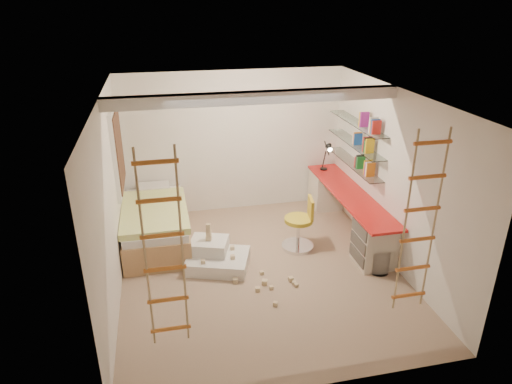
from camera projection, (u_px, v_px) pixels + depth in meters
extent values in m
plane|color=#9C7D65|center=(260.00, 271.00, 6.79)|extent=(4.50, 4.50, 0.00)
cube|color=white|center=(256.00, 98.00, 6.05)|extent=(4.00, 0.18, 0.16)
cube|color=white|center=(117.00, 149.00, 7.13)|extent=(0.06, 1.15, 1.35)
cube|color=#4C2D1E|center=(119.00, 149.00, 7.14)|extent=(0.02, 1.00, 1.20)
cylinder|color=white|center=(380.00, 262.00, 6.69)|extent=(0.28, 0.28, 0.34)
cube|color=red|center=(350.00, 194.00, 7.58)|extent=(0.55, 2.80, 0.04)
cube|color=beige|center=(326.00, 189.00, 8.71)|extent=(0.52, 0.55, 0.71)
cube|color=beige|center=(375.00, 243.00, 6.83)|extent=(0.52, 0.55, 0.71)
cube|color=#4C4742|center=(359.00, 230.00, 6.68)|extent=(0.02, 0.50, 0.18)
cube|color=#4C4742|center=(358.00, 243.00, 6.76)|extent=(0.02, 0.50, 0.18)
cube|color=#4C4742|center=(357.00, 256.00, 6.85)|extent=(0.02, 0.50, 0.18)
cube|color=white|center=(353.00, 164.00, 7.71)|extent=(0.25, 1.80, 0.01)
cube|color=white|center=(355.00, 144.00, 7.57)|extent=(0.25, 1.80, 0.01)
cube|color=white|center=(357.00, 123.00, 7.43)|extent=(0.25, 1.80, 0.01)
cube|color=#AD7F51|center=(156.00, 229.00, 7.51)|extent=(1.00, 2.00, 0.45)
cube|color=white|center=(155.00, 214.00, 7.40)|extent=(0.95, 1.95, 0.12)
cube|color=#D3EB31|center=(154.00, 211.00, 7.22)|extent=(1.02, 1.60, 0.10)
cube|color=white|center=(154.00, 188.00, 8.07)|extent=(0.55, 0.35, 0.12)
cylinder|color=black|center=(324.00, 169.00, 8.59)|extent=(0.14, 0.14, 0.02)
cylinder|color=black|center=(324.00, 159.00, 8.51)|extent=(0.02, 0.15, 0.36)
cylinder|color=black|center=(327.00, 148.00, 8.32)|extent=(0.02, 0.27, 0.20)
cone|color=black|center=(329.00, 147.00, 8.19)|extent=(0.12, 0.14, 0.15)
cylinder|color=#FFEABF|center=(330.00, 150.00, 8.17)|extent=(0.08, 0.04, 0.08)
cylinder|color=gold|center=(299.00, 220.00, 7.20)|extent=(0.52, 0.52, 0.06)
cube|color=gold|center=(311.00, 208.00, 7.13)|extent=(0.10, 0.35, 0.32)
cylinder|color=silver|center=(298.00, 232.00, 7.29)|extent=(0.06, 0.06, 0.45)
cylinder|color=silver|center=(298.00, 246.00, 7.40)|extent=(0.59, 0.59, 0.05)
cube|color=silver|center=(218.00, 261.00, 6.85)|extent=(1.07, 0.94, 0.20)
cube|color=silver|center=(209.00, 246.00, 6.87)|extent=(0.66, 0.60, 0.20)
cube|color=#CCB284|center=(209.00, 238.00, 6.82)|extent=(0.10, 0.10, 0.08)
cube|color=#CCB284|center=(209.00, 233.00, 6.79)|extent=(0.09, 0.09, 0.07)
cube|color=#CCB284|center=(208.00, 227.00, 6.75)|extent=(0.08, 0.08, 0.12)
cube|color=#CCB284|center=(233.00, 257.00, 6.70)|extent=(0.06, 0.06, 0.06)
cube|color=#CCB284|center=(232.00, 248.00, 6.95)|extent=(0.06, 0.06, 0.06)
cube|color=#CCB284|center=(203.00, 262.00, 6.59)|extent=(0.06, 0.06, 0.06)
cube|color=#CCB284|center=(296.00, 285.00, 6.40)|extent=(0.07, 0.07, 0.07)
cube|color=#CCB284|center=(291.00, 279.00, 6.53)|extent=(0.07, 0.07, 0.07)
cube|color=#CCB284|center=(258.00, 289.00, 6.30)|extent=(0.07, 0.07, 0.07)
cube|color=#CCB284|center=(265.00, 282.00, 6.45)|extent=(0.07, 0.07, 0.07)
cube|color=#CCB284|center=(236.00, 281.00, 6.49)|extent=(0.07, 0.07, 0.07)
cube|color=#CCB284|center=(271.00, 287.00, 6.35)|extent=(0.07, 0.07, 0.07)
cube|color=#CCB284|center=(275.00, 303.00, 6.01)|extent=(0.07, 0.07, 0.07)
cube|color=#CCB284|center=(294.00, 283.00, 6.45)|extent=(0.07, 0.07, 0.07)
cube|color=#CCB284|center=(262.00, 272.00, 6.68)|extent=(0.07, 0.07, 0.07)
cube|color=orange|center=(354.00, 157.00, 7.66)|extent=(0.14, 0.52, 0.22)
cube|color=white|center=(356.00, 137.00, 7.52)|extent=(0.14, 0.52, 0.22)
cube|color=#8C1E7F|center=(358.00, 116.00, 7.38)|extent=(0.14, 0.46, 0.22)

